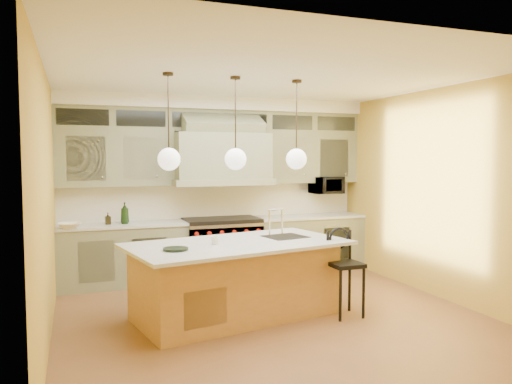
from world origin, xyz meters
name	(u,v)px	position (x,y,z in m)	size (l,w,h in m)	color
floor	(271,316)	(0.00, 0.00, 0.00)	(5.00, 5.00, 0.00)	brown
ceiling	(271,76)	(0.00, 0.00, 2.90)	(5.00, 5.00, 0.00)	white
wall_back	(216,187)	(0.00, 2.50, 1.45)	(5.00, 5.00, 0.00)	gold
wall_front	(398,224)	(0.00, -2.50, 1.45)	(5.00, 5.00, 0.00)	gold
wall_left	(46,205)	(-2.50, 0.00, 1.45)	(5.00, 5.00, 0.00)	gold
wall_right	(440,193)	(2.50, 0.00, 1.45)	(5.00, 5.00, 0.00)	gold
back_cabinetry	(220,189)	(0.00, 2.23, 1.43)	(5.00, 0.77, 2.90)	gray
range	(222,247)	(0.00, 2.14, 0.49)	(1.20, 0.74, 0.96)	silver
kitchen_island	(236,278)	(-0.39, 0.15, 0.47)	(2.81, 1.84, 1.35)	#A4773A
counter_stool	(344,266)	(0.86, -0.27, 0.61)	(0.38, 0.38, 1.07)	black
microwave	(326,185)	(1.95, 2.25, 1.45)	(0.54, 0.37, 0.30)	black
oil_bottle_a	(125,213)	(-1.52, 2.15, 1.10)	(0.13, 0.13, 0.33)	black
oil_bottle_b	(108,219)	(-1.76, 2.15, 1.03)	(0.08, 0.08, 0.18)	black
fruit_bowl	(70,225)	(-2.30, 1.92, 0.98)	(0.32, 0.32, 0.08)	white
cup	(215,240)	(-0.69, 0.06, 0.97)	(0.10, 0.10, 0.09)	silver
pendant_left	(169,157)	(-1.20, 0.15, 1.95)	(0.26, 0.26, 1.11)	#2D2319
pendant_center	(236,157)	(-0.40, 0.15, 1.95)	(0.26, 0.26, 1.11)	#2D2319
pendant_right	(296,157)	(0.40, 0.15, 1.95)	(0.26, 0.26, 1.11)	#2D2319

